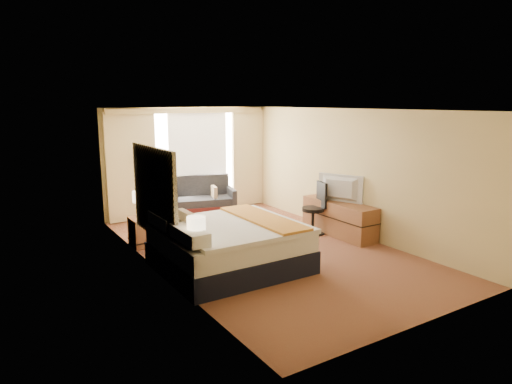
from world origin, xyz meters
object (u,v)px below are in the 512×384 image
desk_chair (316,211)px  television (338,189)px  nightstand_left (199,272)px  loveseat (203,202)px  media_dresser (339,218)px  bed (229,245)px  lamp_left (196,225)px  nightstand_right (143,232)px  floor_lamp (138,174)px  lamp_right (139,197)px

desk_chair → television: (0.29, -0.36, 0.50)m
nightstand_left → loveseat: bearing=63.6°
nightstand_left → media_dresser: 3.85m
bed → lamp_left: size_ratio=3.89×
nightstand_right → television: bearing=-21.7°
loveseat → television: 3.52m
nightstand_right → media_dresser: media_dresser is taller
nightstand_left → floor_lamp: floor_lamp is taller
nightstand_right → desk_chair: 3.54m
nightstand_left → desk_chair: desk_chair is taller
lamp_left → lamp_right: lamp_left is taller
floor_lamp → lamp_right: floor_lamp is taller
lamp_right → nightstand_left: bearing=-89.0°
desk_chair → lamp_right: 3.61m
nightstand_left → media_dresser: bearing=15.8°
nightstand_left → bed: size_ratio=0.25×
lamp_left → lamp_right: 2.52m
nightstand_left → desk_chair: size_ratio=0.51×
bed → loveseat: bed is taller
nightstand_right → lamp_right: 0.68m
loveseat → desk_chair: 3.00m
nightstand_right → lamp_right: lamp_right is taller
loveseat → media_dresser: bearing=-45.7°
bed → television: television is taller
bed → nightstand_right: bearing=112.5°
desk_chair → television: television is taller
loveseat → television: size_ratio=1.71×
lamp_left → media_dresser: bearing=15.8°
nightstand_right → lamp_left: size_ratio=0.96×
nightstand_left → desk_chair: 3.64m
nightstand_left → television: size_ratio=0.56×
nightstand_left → floor_lamp: bearing=82.8°
bed → loveseat: 3.75m
desk_chair → lamp_right: size_ratio=2.07×
media_dresser → bed: bearing=-170.1°
nightstand_right → loveseat: loveseat is taller
nightstand_right → bed: bearing=-67.5°
media_dresser → loveseat: bearing=118.7°
lamp_right → television: 3.97m
nightstand_right → lamp_right: bearing=164.8°
nightstand_left → nightstand_right: 2.50m
bed → floor_lamp: 3.88m
nightstand_right → television: (3.65, -1.46, 0.71)m
nightstand_left → bed: bed is taller
media_dresser → television: 0.64m
bed → lamp_right: bed is taller
media_dresser → desk_chair: bearing=134.2°
media_dresser → desk_chair: 0.51m
loveseat → lamp_left: (-2.06, -4.10, 0.68)m
lamp_left → nightstand_left: bearing=14.7°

